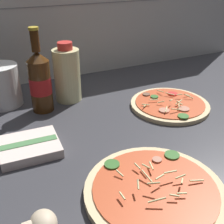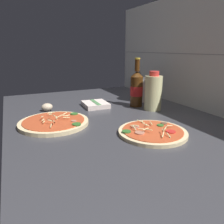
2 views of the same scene
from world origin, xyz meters
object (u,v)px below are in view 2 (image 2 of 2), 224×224
utensil_crock (140,89)px  pizza_near (54,122)px  oil_bottle (153,92)px  dish_towel (96,104)px  pizza_far (152,132)px  beer_bottle (137,88)px  mushroom_left (47,107)px

utensil_crock → pizza_near: bearing=-68.6°
oil_bottle → dish_towel: oil_bottle is taller
pizza_near → oil_bottle: 50.68cm
pizza_far → beer_bottle: beer_bottle is taller
mushroom_left → pizza_far: bearing=31.6°
pizza_near → oil_bottle: oil_bottle is taller
oil_bottle → pizza_far: bearing=-35.4°
pizza_near → dish_towel: 32.59cm
mushroom_left → beer_bottle: bearing=76.2°
utensil_crock → pizza_far: bearing=-27.6°
beer_bottle → utensil_crock: beer_bottle is taller
beer_bottle → mushroom_left: size_ratio=4.41×
beer_bottle → mushroom_left: bearing=-103.8°
oil_bottle → beer_bottle: bearing=-158.0°
beer_bottle → mushroom_left: beer_bottle is taller
pizza_far → mushroom_left: (-48.26, -29.68, 1.14)cm
pizza_far → mushroom_left: pizza_far is taller
beer_bottle → oil_bottle: size_ratio=1.31×
beer_bottle → oil_bottle: (9.64, 3.90, -0.71)cm
dish_towel → oil_bottle: bearing=53.1°
oil_bottle → mushroom_left: 53.86cm
pizza_near → mushroom_left: 22.34cm
beer_bottle → mushroom_left: 47.28cm
pizza_near → mushroom_left: size_ratio=4.88×
oil_bottle → dish_towel: (-17.91, -23.85, -7.74)cm
pizza_near → dish_towel: bearing=126.6°
mushroom_left → utensil_crock: 54.85cm
mushroom_left → dish_towel: 25.51cm
pizza_near → pizza_far: bearing=49.6°
pizza_near → pizza_far: (25.95, 30.51, -0.11)cm
pizza_near → mushroom_left: (-22.31, 0.83, 1.02)cm
pizza_far → utensil_crock: bearing=152.4°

